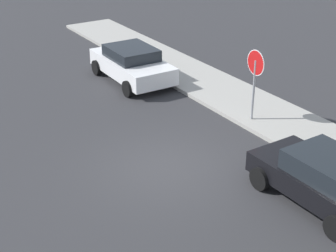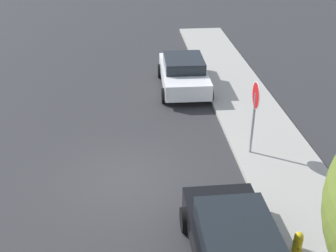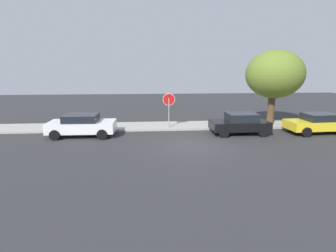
{
  "view_description": "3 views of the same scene",
  "coord_description": "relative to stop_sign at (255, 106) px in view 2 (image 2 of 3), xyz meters",
  "views": [
    {
      "loc": [
        10.99,
        -6.97,
        7.64
      ],
      "look_at": [
        -0.92,
        0.69,
        0.77
      ],
      "focal_mm": 55.0,
      "sensor_mm": 36.0,
      "label": 1
    },
    {
      "loc": [
        10.54,
        0.3,
        7.44
      ],
      "look_at": [
        -0.45,
        1.35,
        1.5
      ],
      "focal_mm": 45.0,
      "sensor_mm": 36.0,
      "label": 2
    },
    {
      "loc": [
        -2.39,
        -14.27,
        4.39
      ],
      "look_at": [
        -1.15,
        1.95,
        0.73
      ],
      "focal_mm": 28.0,
      "sensor_mm": 36.0,
      "label": 3
    }
  ],
  "objects": [
    {
      "name": "ground_plane",
      "position": [
        0.92,
        -4.1,
        -1.81
      ],
      "size": [
        60.0,
        60.0,
        0.0
      ],
      "primitive_type": "plane",
      "color": "#2D2D30"
    },
    {
      "name": "sidewalk_curb",
      "position": [
        0.92,
        0.81,
        -1.74
      ],
      "size": [
        32.0,
        2.64,
        0.14
      ],
      "primitive_type": "cube",
      "color": "#9E9B93",
      "rests_on": "ground_plane"
    },
    {
      "name": "stop_sign",
      "position": [
        0.0,
        0.0,
        0.0
      ],
      "size": [
        0.87,
        0.08,
        2.6
      ],
      "color": "gray",
      "rests_on": "ground_plane"
    },
    {
      "name": "parked_car_black",
      "position": [
        4.63,
        -1.67,
        -1.08
      ],
      "size": [
        3.82,
        2.05,
        1.4
      ],
      "color": "black",
      "rests_on": "ground_plane"
    },
    {
      "name": "parked_car_white",
      "position": [
        -5.77,
        -1.47,
        -1.06
      ],
      "size": [
        4.25,
        2.19,
        1.43
      ],
      "color": "white",
      "rests_on": "ground_plane"
    },
    {
      "name": "fire_hydrant",
      "position": [
        4.46,
        -0.1,
        -1.45
      ],
      "size": [
        0.3,
        0.22,
        0.72
      ],
      "color": "gold",
      "rests_on": "ground_plane"
    }
  ]
}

